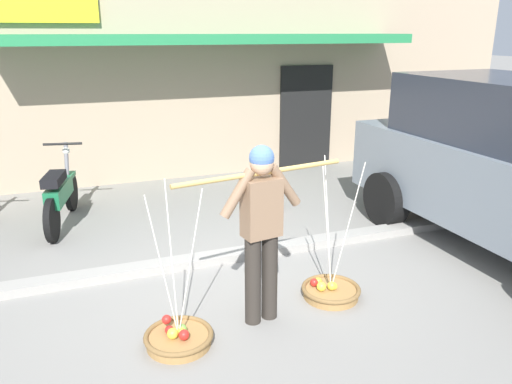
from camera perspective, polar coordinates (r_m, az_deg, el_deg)
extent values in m
plane|color=gray|center=(5.48, -1.63, -10.76)|extent=(90.00, 90.00, 0.00)
cube|color=gray|center=(6.05, -3.79, -7.35)|extent=(20.00, 0.24, 0.10)
cylinder|color=#2D2823|center=(4.76, 1.55, -9.56)|extent=(0.15, 0.15, 0.86)
cylinder|color=#2D2823|center=(4.68, -0.36, -10.07)|extent=(0.15, 0.15, 0.86)
cube|color=#84664C|center=(4.44, 0.63, -1.79)|extent=(0.37, 0.25, 0.54)
sphere|color=tan|center=(4.32, 0.65, 3.28)|extent=(0.21, 0.21, 0.21)
sphere|color=#4C70B2|center=(4.31, 0.65, 3.93)|extent=(0.22, 0.22, 0.22)
cylinder|color=#84664C|center=(4.51, 3.27, 0.76)|extent=(0.35, 0.14, 0.43)
cylinder|color=#84664C|center=(4.27, -2.13, -0.17)|extent=(0.35, 0.14, 0.43)
cylinder|color=tan|center=(4.34, 0.65, 2.20)|extent=(1.65, 0.32, 0.04)
cylinder|color=#9E7542|center=(5.32, 8.52, -11.31)|extent=(0.56, 0.56, 0.09)
torus|color=brown|center=(5.30, 8.55, -10.84)|extent=(0.61, 0.61, 0.05)
sphere|color=red|center=(5.31, 6.64, -10.21)|extent=(0.08, 0.08, 0.08)
sphere|color=gold|center=(5.27, 8.62, -10.54)|extent=(0.09, 0.09, 0.09)
sphere|color=gold|center=(5.24, 7.36, -10.69)|extent=(0.08, 0.08, 0.08)
sphere|color=gold|center=(5.35, 7.11, -10.06)|extent=(0.08, 0.08, 0.08)
sphere|color=yellow|center=(5.23, 7.46, -10.64)|extent=(0.10, 0.10, 0.10)
sphere|color=yellow|center=(5.28, 8.84, -10.55)|extent=(0.08, 0.08, 0.08)
cylinder|color=silver|center=(5.12, 8.20, -3.55)|extent=(0.01, 0.27, 1.36)
cylinder|color=silver|center=(4.91, 8.11, -4.49)|extent=(0.24, 0.14, 1.36)
cylinder|color=silver|center=(5.02, 10.38, -4.12)|extent=(0.24, 0.14, 1.36)
cylinder|color=#9E7542|center=(4.61, -8.78, -16.35)|extent=(0.56, 0.56, 0.09)
torus|color=brown|center=(4.58, -8.81, -15.83)|extent=(0.61, 0.61, 0.05)
sphere|color=#79BB47|center=(4.59, -8.46, -15.20)|extent=(0.09, 0.09, 0.09)
sphere|color=gold|center=(4.57, -8.54, -15.43)|extent=(0.08, 0.08, 0.08)
sphere|color=red|center=(4.50, -8.22, -15.82)|extent=(0.09, 0.09, 0.09)
sphere|color=#B1201B|center=(4.60, -9.85, -15.24)|extent=(0.08, 0.08, 0.08)
sphere|color=yellow|center=(4.53, -9.48, -15.63)|extent=(0.10, 0.10, 0.10)
sphere|color=red|center=(4.64, -10.16, -14.12)|extent=(0.09, 0.09, 0.09)
cylinder|color=silver|center=(4.36, -9.59, -7.52)|extent=(0.01, 0.27, 1.36)
cylinder|color=silver|center=(4.18, -10.59, -8.80)|extent=(0.24, 0.14, 1.36)
cylinder|color=silver|center=(4.21, -7.55, -8.39)|extent=(0.24, 0.14, 1.36)
cylinder|color=black|center=(8.14, -20.32, 0.06)|extent=(0.20, 0.58, 0.58)
cylinder|color=black|center=(7.00, -22.24, -3.01)|extent=(0.20, 0.58, 0.58)
cube|color=#19663D|center=(8.07, -20.51, 1.82)|extent=(0.19, 0.30, 0.06)
cube|color=#19663D|center=(7.41, -21.55, 0.00)|extent=(0.38, 0.92, 0.24)
cube|color=black|center=(7.17, -22.07, 1.39)|extent=(0.33, 0.59, 0.12)
cylinder|color=slate|center=(7.94, -20.75, 2.52)|extent=(0.12, 0.30, 0.76)
cylinder|color=black|center=(7.78, -21.18, 5.13)|extent=(0.54, 0.15, 0.04)
sphere|color=silver|center=(7.96, -20.84, 4.40)|extent=(0.11, 0.11, 0.11)
cube|color=black|center=(8.45, 16.29, 3.84)|extent=(1.62, 0.13, 0.44)
cylinder|color=black|center=(7.25, 14.60, -0.76)|extent=(0.27, 0.76, 0.76)
cylinder|color=black|center=(8.47, 25.12, 0.78)|extent=(0.27, 0.76, 0.76)
cube|color=silver|center=(8.47, 16.34, 2.60)|extent=(0.44, 0.02, 0.12)
cube|color=tan|center=(11.72, -8.73, 15.09)|extent=(13.00, 5.00, 4.20)
cube|color=#237F47|center=(8.80, -4.60, 16.99)|extent=(7.15, 1.00, 0.16)
cube|color=black|center=(10.08, 5.68, 8.49)|extent=(1.10, 0.06, 2.00)
cube|color=olive|center=(7.69, 0.72, -0.82)|extent=(0.44, 0.36, 0.32)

